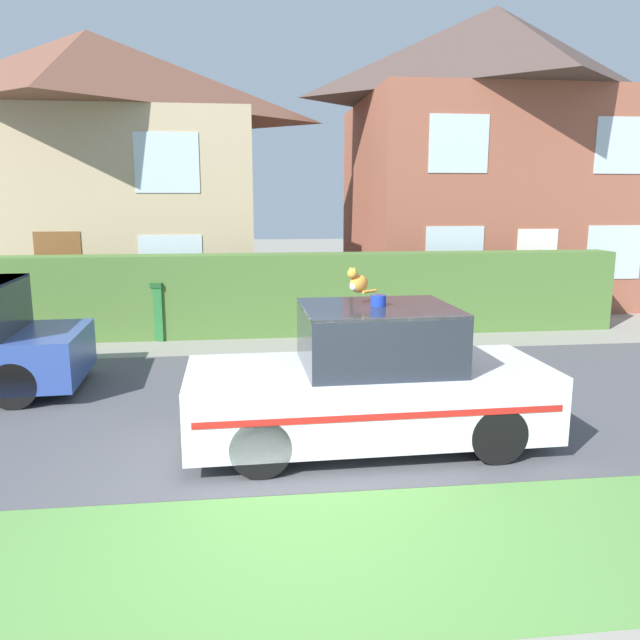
% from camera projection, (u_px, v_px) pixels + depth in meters
% --- Properties ---
extents(ground_plane, '(80.00, 80.00, 0.00)m').
position_uv_depth(ground_plane, '(302.00, 541.00, 5.17)').
color(ground_plane, gray).
extents(road_strip, '(28.00, 5.59, 0.01)m').
position_uv_depth(road_strip, '(278.00, 402.00, 8.70)').
color(road_strip, '#4C4C51').
rests_on(road_strip, ground).
extents(lawn_verge, '(28.00, 2.16, 0.01)m').
position_uv_depth(lawn_verge, '(305.00, 558.00, 4.92)').
color(lawn_verge, '#568C42').
rests_on(lawn_verge, ground).
extents(garden_hedge, '(13.02, 0.73, 1.69)m').
position_uv_depth(garden_hedge, '(311.00, 294.00, 13.02)').
color(garden_hedge, '#4C7233').
rests_on(garden_hedge, ground).
extents(police_car, '(4.09, 1.67, 1.74)m').
position_uv_depth(police_car, '(370.00, 383.00, 7.07)').
color(police_car, black).
rests_on(police_car, road_strip).
extents(cat, '(0.35, 0.26, 0.30)m').
position_uv_depth(cat, '(358.00, 282.00, 7.03)').
color(cat, orange).
rests_on(cat, police_car).
extents(house_left, '(8.71, 7.03, 7.07)m').
position_uv_depth(house_left, '(95.00, 168.00, 16.63)').
color(house_left, tan).
rests_on(house_left, ground).
extents(house_right, '(7.65, 6.65, 7.92)m').
position_uv_depth(house_right, '(490.00, 154.00, 17.49)').
color(house_right, '#93513D').
rests_on(house_right, ground).
extents(wheelie_bin, '(0.82, 0.79, 1.17)m').
position_uv_depth(wheelie_bin, '(154.00, 310.00, 12.65)').
color(wheelie_bin, '#23662D').
rests_on(wheelie_bin, ground).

